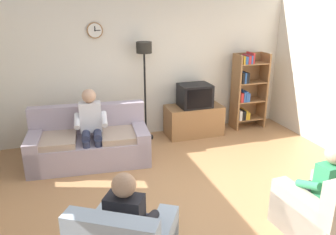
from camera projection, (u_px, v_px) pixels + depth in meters
ground_plane at (202, 200)px, 4.48m from camera, size 12.00×12.00×0.00m
back_wall_assembly at (149, 66)px, 6.43m from camera, size 6.20×0.17×2.70m
couch at (90, 144)px, 5.49m from camera, size 1.97×1.04×0.90m
tv_stand at (194, 120)px, 6.64m from camera, size 1.10×0.56×0.59m
tv at (195, 95)px, 6.45m from camera, size 0.60×0.49×0.44m
bookshelf at (247, 90)px, 6.88m from camera, size 0.68×0.36×1.58m
floor_lamp at (144, 64)px, 6.07m from camera, size 0.28×0.28×1.85m
armchair_near_bookshelf at (325, 213)px, 3.73m from camera, size 0.86×0.94×0.90m
person_on_couch at (91, 124)px, 5.27m from camera, size 0.54×0.56×1.24m
person_in_left_armchair at (129, 219)px, 3.12m from camera, size 0.61×0.64×1.12m
person_in_right_armchair at (323, 184)px, 3.71m from camera, size 0.53×0.56×1.12m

